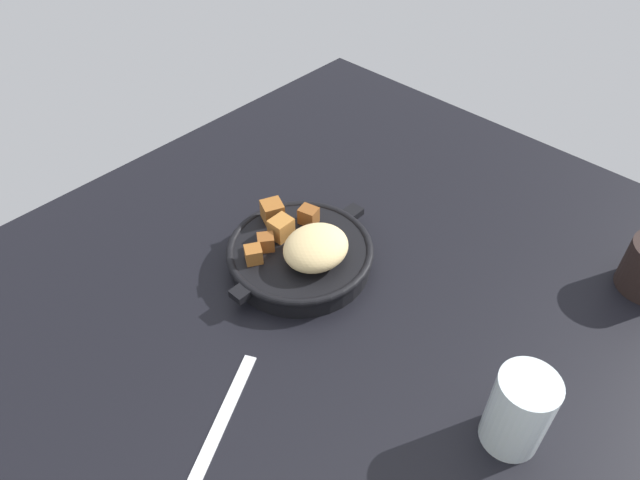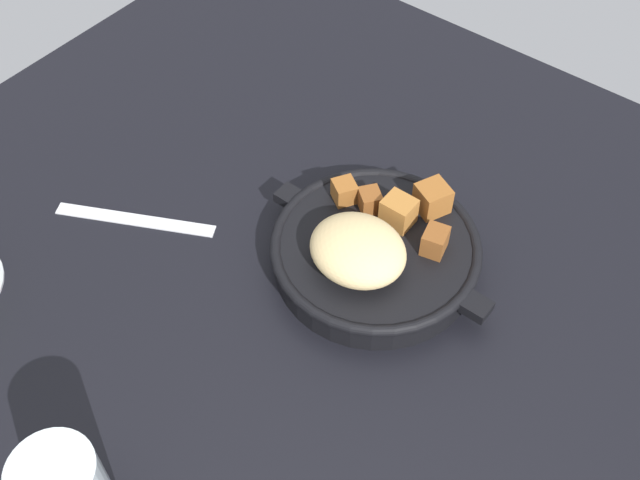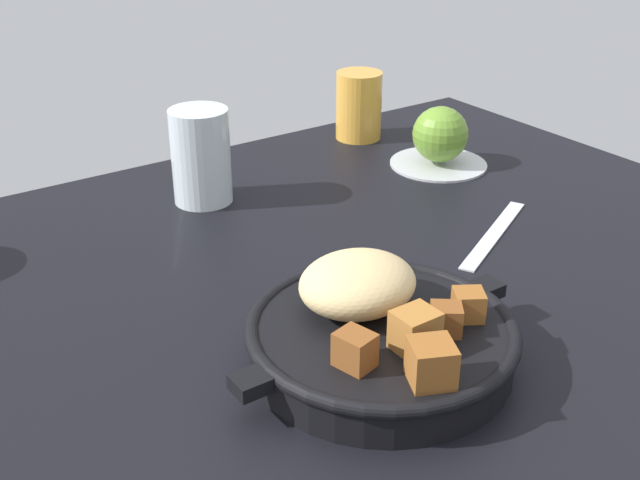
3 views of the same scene
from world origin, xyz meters
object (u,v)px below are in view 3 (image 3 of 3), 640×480
at_px(water_glass_tall, 201,156).
at_px(red_apple, 440,134).
at_px(butter_knife, 494,233).
at_px(juice_glass_amber, 359,106).
at_px(cast_iron_skillet, 377,332).

bearing_deg(water_glass_tall, red_apple, -13.32).
height_order(butter_knife, juice_glass_amber, juice_glass_amber).
distance_m(red_apple, butter_knife, 0.21).
relative_size(butter_knife, water_glass_tall, 1.65).
bearing_deg(cast_iron_skillet, butter_knife, 23.89).
height_order(cast_iron_skillet, juice_glass_amber, juice_glass_amber).
bearing_deg(butter_knife, cast_iron_skillet, 176.83).
xyz_separation_m(cast_iron_skillet, red_apple, (0.34, 0.30, 0.01)).
relative_size(cast_iron_skillet, red_apple, 3.66).
height_order(red_apple, water_glass_tall, water_glass_tall).
bearing_deg(juice_glass_amber, butter_knife, -101.78).
relative_size(cast_iron_skillet, water_glass_tall, 2.37).
bearing_deg(red_apple, water_glass_tall, 166.68).
relative_size(cast_iron_skillet, butter_knife, 1.44).
height_order(red_apple, butter_knife, red_apple).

